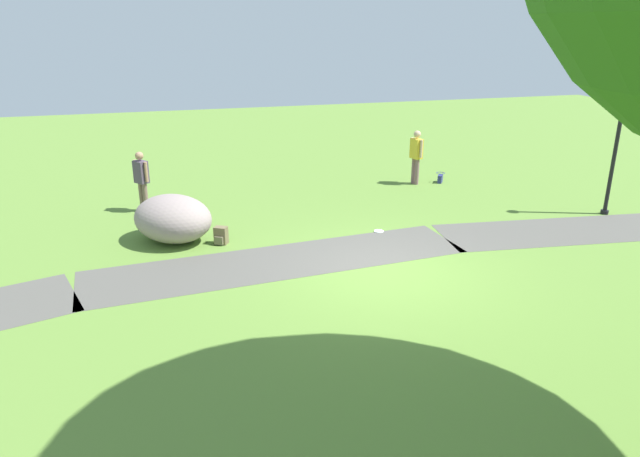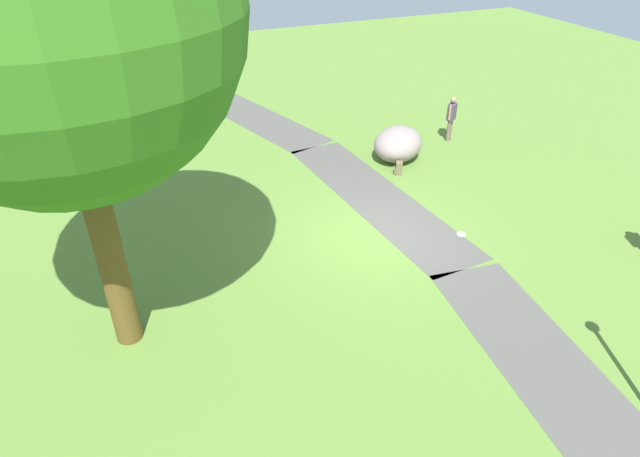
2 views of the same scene
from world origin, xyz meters
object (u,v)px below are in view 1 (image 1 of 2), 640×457
at_px(backpack_by_boulder, 221,236).
at_px(handbag_on_grass, 440,178).
at_px(man_near_boulder, 142,177).
at_px(woman_with_handbag, 416,153).
at_px(lamp_post, 619,129).
at_px(lawn_boulder, 173,218).
at_px(frisbee_on_grass, 379,231).

bearing_deg(backpack_by_boulder, handbag_on_grass, -154.61).
height_order(man_near_boulder, backpack_by_boulder, man_near_boulder).
relative_size(woman_with_handbag, man_near_boulder, 1.04).
relative_size(lamp_post, woman_with_handbag, 2.20).
bearing_deg(lawn_boulder, woman_with_handbag, -157.92).
bearing_deg(backpack_by_boulder, lamp_post, 176.56).
height_order(woman_with_handbag, frisbee_on_grass, woman_with_handbag).
relative_size(handbag_on_grass, frisbee_on_grass, 1.63).
bearing_deg(man_near_boulder, woman_with_handbag, -176.25).
xyz_separation_m(lamp_post, lawn_boulder, (10.90, -1.11, -1.70)).
distance_m(lawn_boulder, backpack_by_boulder, 1.17).
bearing_deg(man_near_boulder, handbag_on_grass, -177.13).
bearing_deg(lawn_boulder, man_near_boulder, -75.15).
distance_m(handbag_on_grass, frisbee_on_grass, 5.06).
bearing_deg(lamp_post, man_near_boulder, -17.19).
relative_size(lamp_post, lawn_boulder, 1.48).
distance_m(lamp_post, lawn_boulder, 11.08).
relative_size(lamp_post, handbag_on_grass, 9.53).
bearing_deg(frisbee_on_grass, lawn_boulder, -8.95).
bearing_deg(handbag_on_grass, lamp_post, 123.73).
bearing_deg(backpack_by_boulder, man_near_boulder, -60.93).
distance_m(woman_with_handbag, handbag_on_grass, 1.16).
height_order(woman_with_handbag, man_near_boulder, woman_with_handbag).
relative_size(woman_with_handbag, frisbee_on_grass, 7.07).
bearing_deg(lamp_post, lawn_boulder, -5.79).
relative_size(lawn_boulder, handbag_on_grass, 6.45).
height_order(lawn_boulder, man_near_boulder, man_near_boulder).
relative_size(man_near_boulder, handbag_on_grass, 4.19).
relative_size(lamp_post, man_near_boulder, 2.28).
bearing_deg(lamp_post, frisbee_on_grass, -3.35).
bearing_deg(frisbee_on_grass, man_near_boulder, -30.85).
bearing_deg(man_near_boulder, lamp_post, 162.81).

